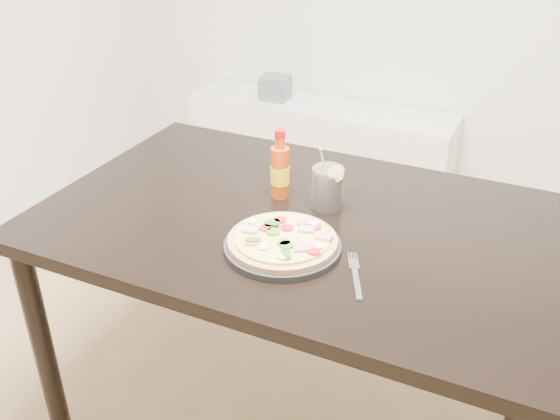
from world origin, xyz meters
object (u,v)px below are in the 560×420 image
at_px(pizza, 283,239).
at_px(cola_cup, 328,188).
at_px(dining_table, 298,242).
at_px(media_console, 319,149).
at_px(plate, 282,246).
at_px(fork, 355,274).
at_px(hot_sauce_bottle, 280,171).

bearing_deg(pizza, cola_cup, 85.90).
bearing_deg(dining_table, media_console, 109.50).
xyz_separation_m(pizza, media_console, (-0.57, 1.68, -0.53)).
bearing_deg(plate, fork, -8.33).
xyz_separation_m(pizza, hot_sauce_bottle, (-0.13, 0.25, 0.05)).
relative_size(cola_cup, fork, 1.00).
distance_m(dining_table, hot_sauce_bottle, 0.21).
bearing_deg(dining_table, hot_sauce_bottle, 138.80).
xyz_separation_m(dining_table, hot_sauce_bottle, (-0.10, 0.08, 0.16)).
xyz_separation_m(dining_table, cola_cup, (0.05, 0.09, 0.14)).
bearing_deg(media_console, plate, -71.41).
relative_size(pizza, hot_sauce_bottle, 1.34).
bearing_deg(cola_cup, pizza, -94.10).
distance_m(dining_table, cola_cup, 0.17).
xyz_separation_m(cola_cup, fork, (0.18, -0.28, -0.05)).
xyz_separation_m(plate, cola_cup, (0.02, 0.26, 0.05)).
bearing_deg(plate, pizza, 35.92).
relative_size(dining_table, plate, 4.78).
relative_size(hot_sauce_bottle, cola_cup, 1.15).
bearing_deg(media_console, dining_table, -70.50).
bearing_deg(plate, dining_table, 99.93).
bearing_deg(cola_cup, media_console, 112.28).
height_order(plate, cola_cup, cola_cup).
xyz_separation_m(plate, fork, (0.20, -0.03, -0.01)).
bearing_deg(hot_sauce_bottle, media_console, 107.11).
height_order(dining_table, hot_sauce_bottle, hot_sauce_bottle).
xyz_separation_m(hot_sauce_bottle, cola_cup, (0.14, 0.00, -0.03)).
xyz_separation_m(plate, pizza, (0.00, 0.00, 0.02)).
relative_size(pizza, cola_cup, 1.53).
height_order(dining_table, plate, plate).
height_order(hot_sauce_bottle, fork, hot_sauce_bottle).
height_order(plate, fork, plate).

